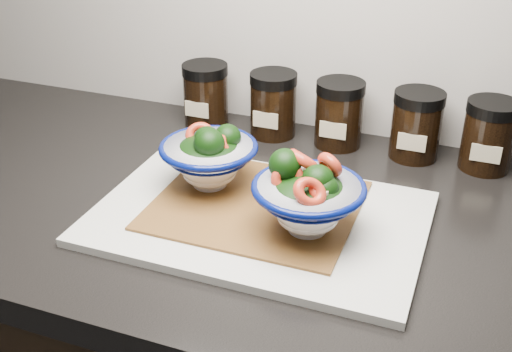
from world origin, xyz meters
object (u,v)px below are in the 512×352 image
at_px(bowl_right, 308,198).
at_px(spice_jar_d, 416,125).
at_px(spice_jar_b, 273,104).
at_px(spice_jar_c, 339,114).
at_px(spice_jar_e, 489,135).
at_px(cutting_board, 259,218).
at_px(bowl_left, 210,157).
at_px(spice_jar_a, 206,95).

bearing_deg(bowl_right, spice_jar_d, 72.36).
height_order(bowl_right, spice_jar_b, bowl_right).
relative_size(spice_jar_c, spice_jar_d, 1.00).
height_order(bowl_right, spice_jar_d, bowl_right).
bearing_deg(spice_jar_e, cutting_board, -135.05).
bearing_deg(bowl_left, spice_jar_a, 116.09).
xyz_separation_m(bowl_left, spice_jar_b, (0.02, 0.23, -0.00)).
distance_m(spice_jar_a, spice_jar_d, 0.38).
bearing_deg(spice_jar_b, bowl_right, -62.75).
xyz_separation_m(bowl_right, spice_jar_b, (-0.15, 0.30, -0.01)).
height_order(bowl_left, bowl_right, bowl_right).
height_order(bowl_left, spice_jar_b, same).
relative_size(bowl_right, spice_jar_d, 1.31).
xyz_separation_m(cutting_board, spice_jar_c, (0.04, 0.28, 0.05)).
distance_m(spice_jar_b, spice_jar_d, 0.25).
bearing_deg(spice_jar_c, bowl_right, -83.35).
distance_m(bowl_left, spice_jar_e, 0.44).
xyz_separation_m(bowl_left, bowl_right, (0.17, -0.06, 0.00)).
bearing_deg(spice_jar_d, spice_jar_a, 180.00).
xyz_separation_m(bowl_left, spice_jar_a, (-0.11, 0.23, -0.00)).
relative_size(spice_jar_a, spice_jar_c, 1.00).
xyz_separation_m(spice_jar_b, spice_jar_d, (0.25, 0.00, 0.00)).
xyz_separation_m(spice_jar_a, spice_jar_b, (0.13, 0.00, 0.00)).
height_order(cutting_board, spice_jar_c, spice_jar_c).
xyz_separation_m(spice_jar_d, spice_jar_e, (0.11, 0.00, 0.00)).
xyz_separation_m(cutting_board, bowl_left, (-0.09, 0.05, 0.06)).
relative_size(bowl_left, spice_jar_d, 1.27).
bearing_deg(bowl_right, spice_jar_e, 55.13).
xyz_separation_m(bowl_right, spice_jar_a, (-0.28, 0.30, -0.01)).
xyz_separation_m(bowl_left, spice_jar_c, (0.13, 0.23, -0.00)).
bearing_deg(spice_jar_a, spice_jar_c, 0.00).
xyz_separation_m(cutting_board, spice_jar_a, (-0.21, 0.28, 0.05)).
xyz_separation_m(spice_jar_a, spice_jar_d, (0.38, 0.00, 0.00)).
bearing_deg(spice_jar_a, spice_jar_e, 0.00).
height_order(spice_jar_a, spice_jar_e, same).
relative_size(bowl_left, spice_jar_b, 1.27).
xyz_separation_m(spice_jar_a, spice_jar_c, (0.25, 0.00, 0.00)).
xyz_separation_m(cutting_board, bowl_right, (0.07, -0.02, 0.06)).
distance_m(bowl_left, spice_jar_d, 0.35).
distance_m(spice_jar_c, spice_jar_d, 0.13).
relative_size(cutting_board, bowl_left, 3.12).
height_order(cutting_board, spice_jar_e, spice_jar_e).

